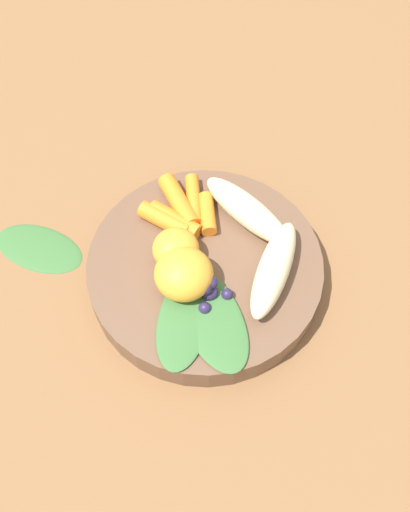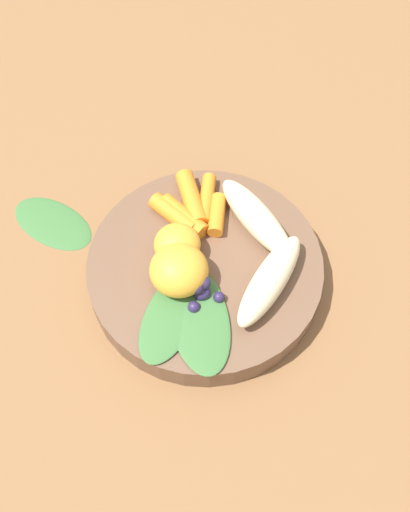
{
  "view_description": "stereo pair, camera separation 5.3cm",
  "coord_description": "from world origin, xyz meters",
  "views": [
    {
      "loc": [
        -0.23,
        0.16,
        0.5
      ],
      "look_at": [
        0.0,
        0.0,
        0.04
      ],
      "focal_mm": 39.18,
      "sensor_mm": 36.0,
      "label": 1
    },
    {
      "loc": [
        -0.26,
        0.12,
        0.5
      ],
      "look_at": [
        0.0,
        0.0,
        0.04
      ],
      "focal_mm": 39.18,
      "sensor_mm": 36.0,
      "label": 2
    }
  ],
  "objects": [
    {
      "name": "orange_segment_near",
      "position": [
        -0.01,
        0.03,
        0.05
      ],
      "size": [
        0.05,
        0.05,
        0.04
      ],
      "primitive_type": "ellipsoid",
      "color": "#F4A833",
      "rests_on": "bowl"
    },
    {
      "name": "blueberry_pile",
      "position": [
        -0.03,
        0.02,
        0.04
      ],
      "size": [
        0.04,
        0.04,
        0.02
      ],
      "color": "#2D234C",
      "rests_on": "bowl"
    },
    {
      "name": "carrot_rear",
      "position": [
        0.05,
        -0.0,
        0.04
      ],
      "size": [
        0.06,
        0.04,
        0.02
      ],
      "primitive_type": "cylinder",
      "rotation": [
        0.0,
        1.57,
        6.64
      ],
      "color": "orange",
      "rests_on": "bowl"
    },
    {
      "name": "carrot_small",
      "position": [
        0.06,
        0.01,
        0.04
      ],
      "size": [
        0.06,
        0.04,
        0.02
      ],
      "primitive_type": "cylinder",
      "rotation": [
        0.0,
        1.57,
        6.68
      ],
      "color": "orange",
      "rests_on": "bowl"
    },
    {
      "name": "carrot_mid_left",
      "position": [
        0.06,
        -0.03,
        0.04
      ],
      "size": [
        0.06,
        0.04,
        0.01
      ],
      "primitive_type": "cylinder",
      "rotation": [
        0.0,
        1.57,
        5.75
      ],
      "color": "orange",
      "rests_on": "bowl"
    },
    {
      "name": "bowl",
      "position": [
        0.0,
        0.0,
        0.02
      ],
      "size": [
        0.23,
        0.23,
        0.03
      ],
      "primitive_type": "cylinder",
      "color": "brown",
      "rests_on": "ground_plane"
    },
    {
      "name": "carrot_mid_right",
      "position": [
        0.07,
        -0.02,
        0.04
      ],
      "size": [
        0.07,
        0.03,
        0.02
      ],
      "primitive_type": "cylinder",
      "rotation": [
        0.0,
        1.57,
        6.12
      ],
      "color": "orange",
      "rests_on": "bowl"
    },
    {
      "name": "orange_segment_far",
      "position": [
        0.02,
        0.02,
        0.05
      ],
      "size": [
        0.04,
        0.04,
        0.03
      ],
      "primitive_type": "ellipsoid",
      "color": "#F4A833",
      "rests_on": "bowl"
    },
    {
      "name": "kale_leaf_left",
      "position": [
        -0.04,
        0.05,
        0.03
      ],
      "size": [
        0.11,
        0.11,
        0.01
      ],
      "primitive_type": "ellipsoid",
      "rotation": [
        0.0,
        0.0,
        8.63
      ],
      "color": "#3D7038",
      "rests_on": "bowl"
    },
    {
      "name": "banana_peeled_left",
      "position": [
        0.02,
        -0.06,
        0.05
      ],
      "size": [
        0.11,
        0.05,
        0.03
      ],
      "primitive_type": "ellipsoid",
      "rotation": [
        0.0,
        0.0,
        6.44
      ],
      "color": "beige",
      "rests_on": "bowl"
    },
    {
      "name": "ground_plane",
      "position": [
        0.0,
        0.0,
        0.0
      ],
      "size": [
        2.4,
        2.4,
        0.0
      ],
      "primitive_type": "plane",
      "color": "brown"
    },
    {
      "name": "kale_leaf_right",
      "position": [
        -0.05,
        0.03,
        0.03
      ],
      "size": [
        0.12,
        0.08,
        0.01
      ],
      "primitive_type": "ellipsoid",
      "rotation": [
        0.0,
        0.0,
        9.19
      ],
      "color": "#3D7038",
      "rests_on": "bowl"
    },
    {
      "name": "kale_leaf_stray",
      "position": [
        0.13,
        0.12,
        0.0
      ],
      "size": [
        0.11,
        0.1,
        0.01
      ],
      "primitive_type": "ellipsoid",
      "rotation": [
        0.0,
        0.0,
        0.56
      ],
      "color": "#3D7038",
      "rests_on": "ground_plane"
    },
    {
      "name": "banana_peeled_right",
      "position": [
        -0.05,
        -0.04,
        0.05
      ],
      "size": [
        0.09,
        0.11,
        0.03
      ],
      "primitive_type": "ellipsoid",
      "rotation": [
        0.0,
        0.0,
        5.31
      ],
      "color": "beige",
      "rests_on": "bowl"
    },
    {
      "name": "carrot_front",
      "position": [
        0.04,
        -0.03,
        0.04
      ],
      "size": [
        0.05,
        0.04,
        0.02
      ],
      "primitive_type": "cylinder",
      "rotation": [
        0.0,
        1.57,
        5.76
      ],
      "color": "orange",
      "rests_on": "bowl"
    }
  ]
}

